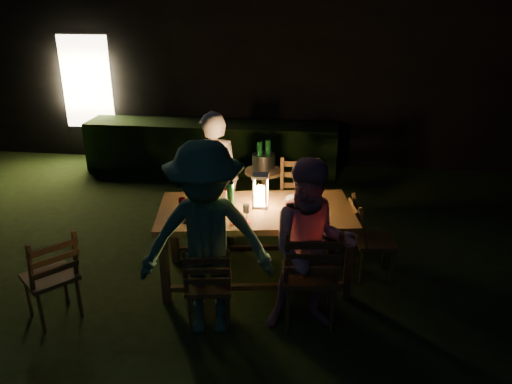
# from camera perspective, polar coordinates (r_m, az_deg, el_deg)

# --- Properties ---
(garden_envelope) EXTENTS (40.00, 40.00, 3.20)m
(garden_envelope) POSITION_cam_1_polar(r_m,az_deg,el_deg) (10.51, 0.21, 15.11)
(garden_envelope) COLOR black
(garden_envelope) RESTS_ON ground
(dining_table) EXTENTS (2.08, 1.28, 0.81)m
(dining_table) POSITION_cam_1_polar(r_m,az_deg,el_deg) (5.06, -0.05, -2.75)
(dining_table) COLOR #4B3219
(dining_table) RESTS_ON ground
(chair_near_left) EXTENTS (0.47, 0.50, 0.90)m
(chair_near_left) POSITION_cam_1_polar(r_m,az_deg,el_deg) (4.61, -5.37, -12.02)
(chair_near_left) COLOR #4B3219
(chair_near_left) RESTS_ON ground
(chair_near_right) EXTENTS (0.54, 0.57, 1.07)m
(chair_near_right) POSITION_cam_1_polar(r_m,az_deg,el_deg) (4.62, 6.04, -11.25)
(chair_near_right) COLOR #4B3219
(chair_near_right) RESTS_ON ground
(chair_far_left) EXTENTS (0.49, 0.52, 1.04)m
(chair_far_left) POSITION_cam_1_polar(r_m,az_deg,el_deg) (5.93, -4.68, -3.33)
(chair_far_left) COLOR #4B3219
(chair_far_left) RESTS_ON ground
(chair_far_right) EXTENTS (0.51, 0.54, 1.05)m
(chair_far_right) POSITION_cam_1_polar(r_m,az_deg,el_deg) (5.97, 4.96, -3.14)
(chair_far_right) COLOR #4B3219
(chair_far_right) RESTS_ON ground
(chair_end) EXTENTS (0.49, 0.46, 0.91)m
(chair_end) POSITION_cam_1_polar(r_m,az_deg,el_deg) (5.45, 13.10, -6.78)
(chair_end) COLOR #4B3219
(chair_end) RESTS_ON ground
(chair_spare) EXTENTS (0.62, 0.62, 0.95)m
(chair_spare) POSITION_cam_1_polar(r_m,az_deg,el_deg) (5.02, -22.18, -10.46)
(chair_spare) COLOR #4B3219
(chair_spare) RESTS_ON ground
(person_house_side) EXTENTS (0.65, 0.48, 1.63)m
(person_house_side) POSITION_cam_1_polar(r_m,az_deg,el_deg) (5.78, -4.84, 1.35)
(person_house_side) COLOR white
(person_house_side) RESTS_ON ground
(person_opp_right) EXTENTS (0.87, 0.73, 1.59)m
(person_opp_right) POSITION_cam_1_polar(r_m,az_deg,el_deg) (4.34, 6.39, -6.38)
(person_opp_right) COLOR #C6889A
(person_opp_right) RESTS_ON ground
(person_opp_left) EXTENTS (1.23, 0.84, 1.76)m
(person_opp_left) POSITION_cam_1_polar(r_m,az_deg,el_deg) (4.26, -5.69, -5.62)
(person_opp_left) COLOR #346951
(person_opp_left) RESTS_ON ground
(lantern) EXTENTS (0.16, 0.16, 0.35)m
(lantern) POSITION_cam_1_polar(r_m,az_deg,el_deg) (5.01, 0.50, -0.03)
(lantern) COLOR white
(lantern) RESTS_ON dining_table
(plate_far_left) EXTENTS (0.25, 0.25, 0.01)m
(plate_far_left) POSITION_cam_1_polar(r_m,az_deg,el_deg) (5.23, -6.18, -0.96)
(plate_far_left) COLOR white
(plate_far_left) RESTS_ON dining_table
(plate_near_left) EXTENTS (0.25, 0.25, 0.01)m
(plate_near_left) POSITION_cam_1_polar(r_m,az_deg,el_deg) (4.83, -6.48, -3.00)
(plate_near_left) COLOR white
(plate_near_left) RESTS_ON dining_table
(plate_far_right) EXTENTS (0.25, 0.25, 0.01)m
(plate_far_right) POSITION_cam_1_polar(r_m,az_deg,el_deg) (5.26, 4.76, -0.78)
(plate_far_right) COLOR white
(plate_far_right) RESTS_ON dining_table
(plate_near_right) EXTENTS (0.25, 0.25, 0.01)m
(plate_near_right) POSITION_cam_1_polar(r_m,az_deg,el_deg) (4.86, 5.38, -2.80)
(plate_near_right) COLOR white
(plate_near_right) RESTS_ON dining_table
(wineglass_a) EXTENTS (0.06, 0.06, 0.18)m
(wineglass_a) POSITION_cam_1_polar(r_m,az_deg,el_deg) (5.24, -3.45, 0.15)
(wineglass_a) COLOR #59070F
(wineglass_a) RESTS_ON dining_table
(wineglass_b) EXTENTS (0.06, 0.06, 0.18)m
(wineglass_b) POSITION_cam_1_polar(r_m,az_deg,el_deg) (4.90, -8.43, -1.67)
(wineglass_b) COLOR #59070F
(wineglass_b) RESTS_ON dining_table
(wineglass_c) EXTENTS (0.06, 0.06, 0.18)m
(wineglass_c) POSITION_cam_1_polar(r_m,az_deg,el_deg) (4.75, 3.71, -2.26)
(wineglass_c) COLOR #59070F
(wineglass_c) RESTS_ON dining_table
(wineglass_d) EXTENTS (0.06, 0.06, 0.18)m
(wineglass_d) POSITION_cam_1_polar(r_m,az_deg,el_deg) (5.21, 6.70, -0.11)
(wineglass_d) COLOR #59070F
(wineglass_d) RESTS_ON dining_table
(wineglass_e) EXTENTS (0.06, 0.06, 0.18)m
(wineglass_e) POSITION_cam_1_polar(r_m,az_deg,el_deg) (4.71, -1.12, -2.45)
(wineglass_e) COLOR silver
(wineglass_e) RESTS_ON dining_table
(bottle_table) EXTENTS (0.07, 0.07, 0.28)m
(bottle_table) POSITION_cam_1_polar(r_m,az_deg,el_deg) (4.96, -2.93, -0.49)
(bottle_table) COLOR #0F471E
(bottle_table) RESTS_ON dining_table
(napkin_left) EXTENTS (0.18, 0.14, 0.01)m
(napkin_left) POSITION_cam_1_polar(r_m,az_deg,el_deg) (4.73, -1.71, -3.46)
(napkin_left) COLOR red
(napkin_left) RESTS_ON dining_table
(napkin_right) EXTENTS (0.18, 0.14, 0.01)m
(napkin_right) POSITION_cam_1_polar(r_m,az_deg,el_deg) (4.80, 6.68, -3.19)
(napkin_right) COLOR red
(napkin_right) RESTS_ON dining_table
(phone) EXTENTS (0.14, 0.07, 0.01)m
(phone) POSITION_cam_1_polar(r_m,az_deg,el_deg) (4.77, -7.38, -3.45)
(phone) COLOR black
(phone) RESTS_ON dining_table
(side_table) EXTENTS (0.50, 0.50, 0.67)m
(side_table) POSITION_cam_1_polar(r_m,az_deg,el_deg) (6.56, 0.87, 1.87)
(side_table) COLOR #936E49
(side_table) RESTS_ON ground
(ice_bucket) EXTENTS (0.30, 0.30, 0.22)m
(ice_bucket) POSITION_cam_1_polar(r_m,az_deg,el_deg) (6.49, 0.88, 3.43)
(ice_bucket) COLOR #A5A8AD
(ice_bucket) RESTS_ON side_table
(bottle_bucket_a) EXTENTS (0.07, 0.07, 0.32)m
(bottle_bucket_a) POSITION_cam_1_polar(r_m,az_deg,el_deg) (6.44, 0.40, 3.76)
(bottle_bucket_a) COLOR #0F471E
(bottle_bucket_a) RESTS_ON side_table
(bottle_bucket_b) EXTENTS (0.07, 0.07, 0.32)m
(bottle_bucket_b) POSITION_cam_1_polar(r_m,az_deg,el_deg) (6.51, 1.36, 3.94)
(bottle_bucket_b) COLOR #0F471E
(bottle_bucket_b) RESTS_ON side_table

